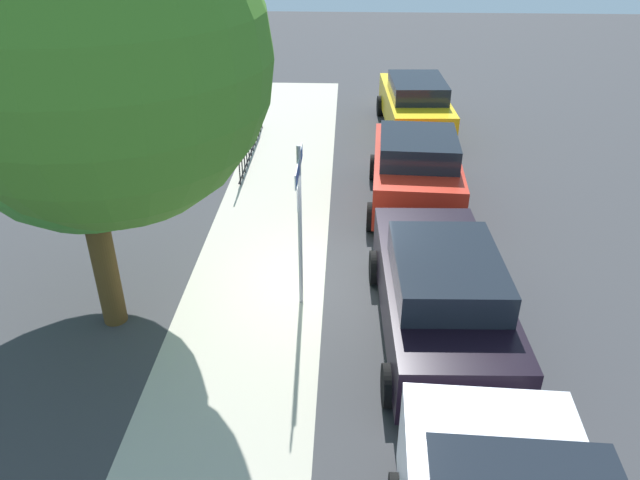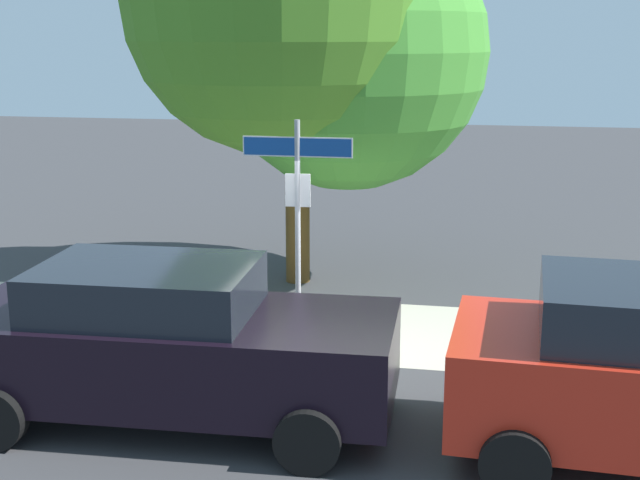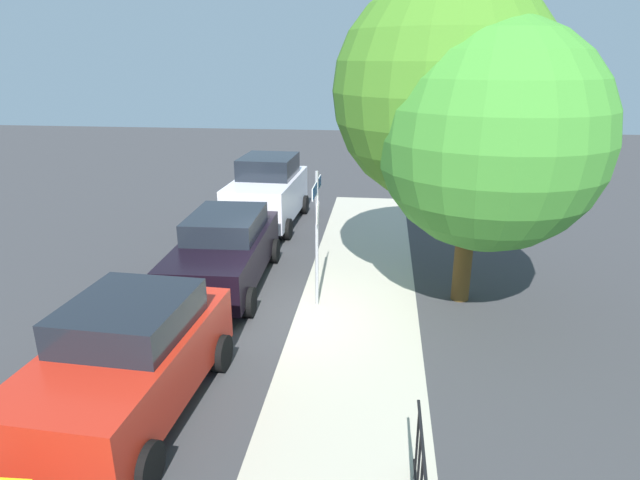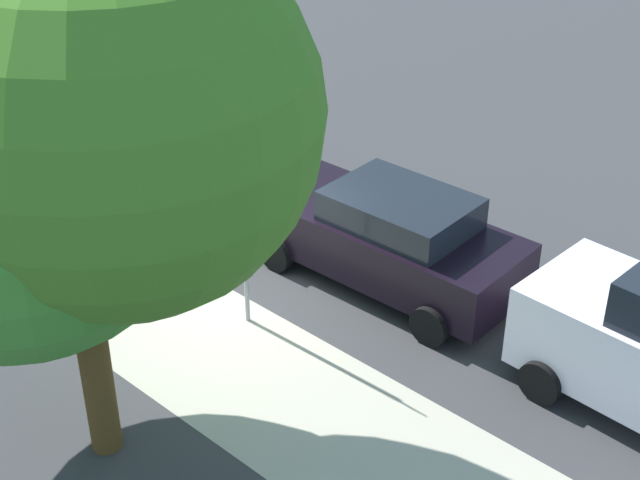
{
  "view_description": "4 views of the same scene",
  "coord_description": "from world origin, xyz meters",
  "px_view_note": "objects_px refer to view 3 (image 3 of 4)",
  "views": [
    {
      "loc": [
        -9.39,
        -0.34,
        6.47
      ],
      "look_at": [
        -0.86,
        0.04,
        1.56
      ],
      "focal_mm": 34.16,
      "sensor_mm": 36.0,
      "label": 1
    },
    {
      "loc": [
        1.84,
        -10.07,
        4.03
      ],
      "look_at": [
        -0.06,
        0.08,
        1.57
      ],
      "focal_mm": 48.6,
      "sensor_mm": 36.0,
      "label": 2
    },
    {
      "loc": [
        10.24,
        1.73,
        5.21
      ],
      "look_at": [
        -0.61,
        0.44,
        1.45
      ],
      "focal_mm": 29.98,
      "sensor_mm": 36.0,
      "label": 3
    },
    {
      "loc": [
        -9.34,
        8.42,
        8.59
      ],
      "look_at": [
        -1.38,
        -0.21,
        1.58
      ],
      "focal_mm": 52.63,
      "sensor_mm": 36.0,
      "label": 4
    }
  ],
  "objects_px": {
    "car_red": "(128,359)",
    "street_sign": "(317,215)",
    "shade_tree": "(466,116)",
    "car_black": "(225,250)",
    "car_white": "(268,192)"
  },
  "relations": [
    {
      "from": "car_red",
      "to": "street_sign",
      "type": "bearing_deg",
      "value": 152.53
    },
    {
      "from": "shade_tree",
      "to": "car_red",
      "type": "bearing_deg",
      "value": -50.4
    },
    {
      "from": "street_sign",
      "to": "car_black",
      "type": "bearing_deg",
      "value": -111.04
    },
    {
      "from": "shade_tree",
      "to": "car_black",
      "type": "distance_m",
      "value": 6.17
    },
    {
      "from": "street_sign",
      "to": "car_black",
      "type": "xyz_separation_m",
      "value": [
        -0.89,
        -2.31,
        -1.2
      ]
    },
    {
      "from": "shade_tree",
      "to": "car_white",
      "type": "xyz_separation_m",
      "value": [
        -5.51,
        -5.24,
        -3.01
      ]
    },
    {
      "from": "car_black",
      "to": "car_red",
      "type": "bearing_deg",
      "value": -2.38
    },
    {
      "from": "car_white",
      "to": "car_black",
      "type": "xyz_separation_m",
      "value": [
        4.95,
        0.01,
        -0.21
      ]
    },
    {
      "from": "street_sign",
      "to": "car_black",
      "type": "relative_size",
      "value": 0.64
    },
    {
      "from": "car_white",
      "to": "car_black",
      "type": "distance_m",
      "value": 4.96
    },
    {
      "from": "street_sign",
      "to": "car_red",
      "type": "distance_m",
      "value": 4.82
    },
    {
      "from": "car_black",
      "to": "car_white",
      "type": "bearing_deg",
      "value": 178.43
    },
    {
      "from": "street_sign",
      "to": "shade_tree",
      "type": "height_order",
      "value": "shade_tree"
    },
    {
      "from": "shade_tree",
      "to": "car_white",
      "type": "relative_size",
      "value": 1.62
    },
    {
      "from": "street_sign",
      "to": "car_white",
      "type": "height_order",
      "value": "street_sign"
    }
  ]
}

